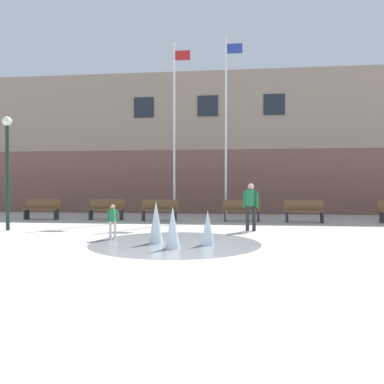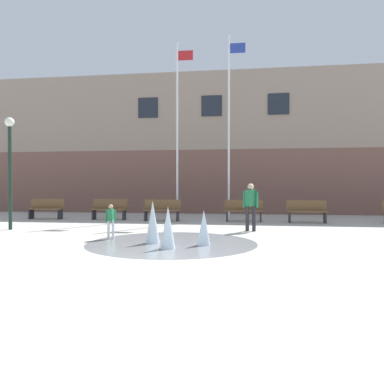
{
  "view_description": "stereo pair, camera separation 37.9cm",
  "coord_description": "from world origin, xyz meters",
  "px_view_note": "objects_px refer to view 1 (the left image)",
  "views": [
    {
      "loc": [
        1.37,
        -6.01,
        1.53
      ],
      "look_at": [
        -0.05,
        6.82,
        1.3
      ],
      "focal_mm": 35.0,
      "sensor_mm": 36.0,
      "label": 1
    },
    {
      "loc": [
        1.75,
        -5.96,
        1.53
      ],
      "look_at": [
        -0.05,
        6.82,
        1.3
      ],
      "focal_mm": 35.0,
      "sensor_mm": 36.0,
      "label": 2
    }
  ],
  "objects_px": {
    "park_bench_under_left_flagpole": "(160,210)",
    "child_running": "(113,219)",
    "park_bench_far_left": "(42,209)",
    "park_bench_center": "(242,210)",
    "park_bench_under_right_flagpole": "(304,211)",
    "flagpole_left": "(175,125)",
    "flagpole_right": "(227,122)",
    "lamp_post_left_lane": "(7,156)",
    "teen_by_trashcan": "(251,203)",
    "park_bench_left_of_flagpoles": "(107,209)"
  },
  "relations": [
    {
      "from": "lamp_post_left_lane",
      "to": "child_running",
      "type": "bearing_deg",
      "value": -21.72
    },
    {
      "from": "flagpole_right",
      "to": "lamp_post_left_lane",
      "type": "distance_m",
      "value": 9.4
    },
    {
      "from": "park_bench_left_of_flagpoles",
      "to": "park_bench_center",
      "type": "relative_size",
      "value": 1.0
    },
    {
      "from": "park_bench_center",
      "to": "flagpole_right",
      "type": "xyz_separation_m",
      "value": [
        -0.67,
        1.51,
        4.01
      ]
    },
    {
      "from": "park_bench_center",
      "to": "lamp_post_left_lane",
      "type": "xyz_separation_m",
      "value": [
        -7.99,
        -4.04,
        2.05
      ]
    },
    {
      "from": "park_bench_under_left_flagpole",
      "to": "flagpole_left",
      "type": "height_order",
      "value": "flagpole_left"
    },
    {
      "from": "park_bench_far_left",
      "to": "park_bench_under_right_flagpole",
      "type": "bearing_deg",
      "value": -0.52
    },
    {
      "from": "park_bench_far_left",
      "to": "flagpole_right",
      "type": "height_order",
      "value": "flagpole_right"
    },
    {
      "from": "teen_by_trashcan",
      "to": "flagpole_right",
      "type": "height_order",
      "value": "flagpole_right"
    },
    {
      "from": "park_bench_far_left",
      "to": "park_bench_center",
      "type": "relative_size",
      "value": 1.0
    },
    {
      "from": "park_bench_far_left",
      "to": "lamp_post_left_lane",
      "type": "height_order",
      "value": "lamp_post_left_lane"
    },
    {
      "from": "teen_by_trashcan",
      "to": "lamp_post_left_lane",
      "type": "xyz_separation_m",
      "value": [
        -8.22,
        -0.69,
        1.6
      ]
    },
    {
      "from": "park_bench_left_of_flagpoles",
      "to": "park_bench_under_right_flagpole",
      "type": "height_order",
      "value": "same"
    },
    {
      "from": "park_bench_center",
      "to": "flagpole_right",
      "type": "distance_m",
      "value": 4.34
    },
    {
      "from": "park_bench_center",
      "to": "flagpole_left",
      "type": "xyz_separation_m",
      "value": [
        -3.1,
        1.51,
        3.9
      ]
    },
    {
      "from": "park_bench_far_left",
      "to": "flagpole_left",
      "type": "bearing_deg",
      "value": 15.25
    },
    {
      "from": "park_bench_under_left_flagpole",
      "to": "flagpole_right",
      "type": "relative_size",
      "value": 0.19
    },
    {
      "from": "park_bench_far_left",
      "to": "park_bench_left_of_flagpoles",
      "type": "bearing_deg",
      "value": 2.21
    },
    {
      "from": "park_bench_center",
      "to": "park_bench_under_right_flagpole",
      "type": "height_order",
      "value": "same"
    },
    {
      "from": "teen_by_trashcan",
      "to": "lamp_post_left_lane",
      "type": "relative_size",
      "value": 0.41
    },
    {
      "from": "teen_by_trashcan",
      "to": "child_running",
      "type": "height_order",
      "value": "teen_by_trashcan"
    },
    {
      "from": "park_bench_left_of_flagpoles",
      "to": "park_bench_under_left_flagpole",
      "type": "relative_size",
      "value": 1.0
    },
    {
      "from": "park_bench_center",
      "to": "teen_by_trashcan",
      "type": "relative_size",
      "value": 1.01
    },
    {
      "from": "park_bench_under_right_flagpole",
      "to": "flagpole_right",
      "type": "height_order",
      "value": "flagpole_right"
    },
    {
      "from": "park_bench_far_left",
      "to": "teen_by_trashcan",
      "type": "bearing_deg",
      "value": -19.78
    },
    {
      "from": "park_bench_under_left_flagpole",
      "to": "lamp_post_left_lane",
      "type": "xyz_separation_m",
      "value": [
        -4.48,
        -3.9,
        2.05
      ]
    },
    {
      "from": "park_bench_center",
      "to": "teen_by_trashcan",
      "type": "height_order",
      "value": "teen_by_trashcan"
    },
    {
      "from": "teen_by_trashcan",
      "to": "flagpole_left",
      "type": "distance_m",
      "value": 6.83
    },
    {
      "from": "flagpole_left",
      "to": "lamp_post_left_lane",
      "type": "xyz_separation_m",
      "value": [
        -4.89,
        -5.55,
        -1.85
      ]
    },
    {
      "from": "teen_by_trashcan",
      "to": "flagpole_right",
      "type": "relative_size",
      "value": 0.19
    },
    {
      "from": "child_running",
      "to": "park_bench_left_of_flagpoles",
      "type": "bearing_deg",
      "value": -160.07
    },
    {
      "from": "park_bench_under_left_flagpole",
      "to": "park_bench_center",
      "type": "xyz_separation_m",
      "value": [
        3.51,
        0.14,
        0.0
      ]
    },
    {
      "from": "flagpole_left",
      "to": "lamp_post_left_lane",
      "type": "height_order",
      "value": "flagpole_left"
    },
    {
      "from": "park_bench_left_of_flagpoles",
      "to": "lamp_post_left_lane",
      "type": "xyz_separation_m",
      "value": [
        -2.05,
        -4.09,
        2.05
      ]
    },
    {
      "from": "park_bench_far_left",
      "to": "lamp_post_left_lane",
      "type": "xyz_separation_m",
      "value": [
        0.9,
        -3.98,
        2.05
      ]
    },
    {
      "from": "park_bench_far_left",
      "to": "park_bench_under_left_flagpole",
      "type": "relative_size",
      "value": 1.0
    },
    {
      "from": "park_bench_under_left_flagpole",
      "to": "park_bench_center",
      "type": "bearing_deg",
      "value": 2.25
    },
    {
      "from": "child_running",
      "to": "lamp_post_left_lane",
      "type": "xyz_separation_m",
      "value": [
        -4.24,
        1.69,
        1.95
      ]
    },
    {
      "from": "teen_by_trashcan",
      "to": "park_bench_far_left",
      "type": "bearing_deg",
      "value": 107.72
    },
    {
      "from": "park_bench_under_right_flagpole",
      "to": "flagpole_right",
      "type": "xyz_separation_m",
      "value": [
        -3.23,
        1.68,
        4.01
      ]
    },
    {
      "from": "park_bench_under_right_flagpole",
      "to": "flagpole_left",
      "type": "xyz_separation_m",
      "value": [
        -5.66,
        1.68,
        3.9
      ]
    },
    {
      "from": "park_bench_under_left_flagpole",
      "to": "child_running",
      "type": "xyz_separation_m",
      "value": [
        -0.24,
        -5.6,
        0.1
      ]
    },
    {
      "from": "park_bench_center",
      "to": "flagpole_right",
      "type": "relative_size",
      "value": 0.19
    },
    {
      "from": "park_bench_center",
      "to": "child_running",
      "type": "height_order",
      "value": "child_running"
    },
    {
      "from": "park_bench_under_right_flagpole",
      "to": "teen_by_trashcan",
      "type": "distance_m",
      "value": 3.96
    },
    {
      "from": "child_running",
      "to": "lamp_post_left_lane",
      "type": "distance_m",
      "value": 4.97
    },
    {
      "from": "park_bench_left_of_flagpoles",
      "to": "child_running",
      "type": "relative_size",
      "value": 1.62
    },
    {
      "from": "park_bench_far_left",
      "to": "park_bench_left_of_flagpoles",
      "type": "xyz_separation_m",
      "value": [
        2.95,
        0.11,
        0.0
      ]
    },
    {
      "from": "flagpole_right",
      "to": "lamp_post_left_lane",
      "type": "relative_size",
      "value": 2.19
    },
    {
      "from": "park_bench_far_left",
      "to": "park_bench_under_right_flagpole",
      "type": "distance_m",
      "value": 11.45
    }
  ]
}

